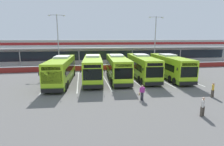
# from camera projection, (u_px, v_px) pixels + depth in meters

# --- Properties ---
(ground_plane) EXTENTS (200.00, 200.00, 0.00)m
(ground_plane) POSITION_uv_depth(u_px,v_px,m) (128.00, 90.00, 21.74)
(ground_plane) COLOR #605E5B
(terminal_building) EXTENTS (70.00, 13.00, 6.00)m
(terminal_building) POSITION_uv_depth(u_px,v_px,m) (102.00, 51.00, 47.16)
(terminal_building) COLOR silver
(terminal_building) RESTS_ON ground
(red_barrier_wall) EXTENTS (60.00, 0.40, 1.10)m
(red_barrier_wall) POSITION_uv_depth(u_px,v_px,m) (110.00, 67.00, 35.64)
(red_barrier_wall) COLOR maroon
(red_barrier_wall) RESTS_ON ground
(coach_bus_leftmost) EXTENTS (3.62, 12.30, 3.78)m
(coach_bus_leftmost) POSITION_uv_depth(u_px,v_px,m) (62.00, 70.00, 25.13)
(coach_bus_leftmost) COLOR #9ED11E
(coach_bus_leftmost) RESTS_ON ground
(coach_bus_left_centre) EXTENTS (3.62, 12.30, 3.78)m
(coach_bus_left_centre) POSITION_uv_depth(u_px,v_px,m) (93.00, 68.00, 26.67)
(coach_bus_left_centre) COLOR #9ED11E
(coach_bus_left_centre) RESTS_ON ground
(coach_bus_centre) EXTENTS (3.62, 12.30, 3.78)m
(coach_bus_centre) POSITION_uv_depth(u_px,v_px,m) (117.00, 68.00, 27.30)
(coach_bus_centre) COLOR #9ED11E
(coach_bus_centre) RESTS_ON ground
(coach_bus_right_centre) EXTENTS (3.62, 12.30, 3.78)m
(coach_bus_right_centre) POSITION_uv_depth(u_px,v_px,m) (142.00, 67.00, 28.10)
(coach_bus_right_centre) COLOR #9ED11E
(coach_bus_right_centre) RESTS_ON ground
(coach_bus_rightmost) EXTENTS (3.62, 12.30, 3.78)m
(coach_bus_rightmost) POSITION_uv_depth(u_px,v_px,m) (169.00, 67.00, 28.24)
(coach_bus_rightmost) COLOR #9ED11E
(coach_bus_rightmost) RESTS_ON ground
(bay_stripe_far_west) EXTENTS (0.14, 13.00, 0.01)m
(bay_stripe_far_west) POSITION_uv_depth(u_px,v_px,m) (49.00, 82.00, 25.76)
(bay_stripe_far_west) COLOR silver
(bay_stripe_far_west) RESTS_ON ground
(bay_stripe_west) EXTENTS (0.14, 13.00, 0.01)m
(bay_stripe_west) POSITION_uv_depth(u_px,v_px,m) (78.00, 81.00, 26.47)
(bay_stripe_west) COLOR silver
(bay_stripe_west) RESTS_ON ground
(bay_stripe_mid_west) EXTENTS (0.14, 13.00, 0.01)m
(bay_stripe_mid_west) POSITION_uv_depth(u_px,v_px,m) (105.00, 79.00, 27.18)
(bay_stripe_mid_west) COLOR silver
(bay_stripe_mid_west) RESTS_ON ground
(bay_stripe_centre) EXTENTS (0.14, 13.00, 0.01)m
(bay_stripe_centre) POSITION_uv_depth(u_px,v_px,m) (131.00, 78.00, 27.89)
(bay_stripe_centre) COLOR silver
(bay_stripe_centre) RESTS_ON ground
(bay_stripe_mid_east) EXTENTS (0.14, 13.00, 0.01)m
(bay_stripe_mid_east) POSITION_uv_depth(u_px,v_px,m) (155.00, 77.00, 28.60)
(bay_stripe_mid_east) COLOR silver
(bay_stripe_mid_east) RESTS_ON ground
(bay_stripe_east) EXTENTS (0.14, 13.00, 0.01)m
(bay_stripe_east) POSITION_uv_depth(u_px,v_px,m) (179.00, 76.00, 29.31)
(bay_stripe_east) COLOR silver
(bay_stripe_east) RESTS_ON ground
(pedestrian_with_handbag) EXTENTS (0.63, 0.47, 1.62)m
(pedestrian_with_handbag) POSITION_uv_depth(u_px,v_px,m) (142.00, 92.00, 17.89)
(pedestrian_with_handbag) COLOR black
(pedestrian_with_handbag) RESTS_ON ground
(pedestrian_in_dark_coat) EXTENTS (0.44, 0.45, 1.62)m
(pedestrian_in_dark_coat) POSITION_uv_depth(u_px,v_px,m) (203.00, 106.00, 14.14)
(pedestrian_in_dark_coat) COLOR #4C4238
(pedestrian_in_dark_coat) RESTS_ON ground
(pedestrian_child) EXTENTS (0.42, 0.47, 1.62)m
(pedestrian_child) POSITION_uv_depth(u_px,v_px,m) (213.00, 89.00, 18.76)
(pedestrian_child) COLOR #4C4238
(pedestrian_child) RESTS_ON ground
(lamp_post_west) EXTENTS (3.24, 0.28, 11.00)m
(lamp_post_west) POSITION_uv_depth(u_px,v_px,m) (58.00, 39.00, 34.66)
(lamp_post_west) COLOR #9E9EA3
(lamp_post_west) RESTS_ON ground
(lamp_post_centre) EXTENTS (3.24, 0.28, 11.00)m
(lamp_post_centre) POSITION_uv_depth(u_px,v_px,m) (155.00, 39.00, 37.75)
(lamp_post_centre) COLOR #9E9EA3
(lamp_post_centre) RESTS_ON ground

